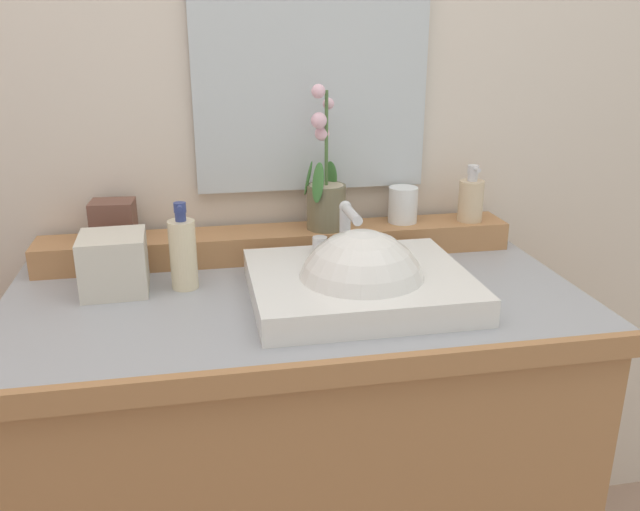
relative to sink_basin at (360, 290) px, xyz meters
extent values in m
cube|color=beige|center=(-0.12, 0.47, 0.37)|extent=(3.13, 0.20, 2.55)
cube|color=#AA7547|center=(-0.12, 0.06, -0.48)|extent=(1.14, 0.58, 0.85)
cube|color=#989CA4|center=(-0.12, 0.06, -0.04)|extent=(1.17, 0.61, 0.04)
cube|color=#AA7547|center=(-0.12, -0.24, -0.04)|extent=(1.17, 0.02, 0.04)
cube|color=#AA7547|center=(-0.12, 0.29, 0.01)|extent=(1.10, 0.12, 0.06)
cube|color=white|center=(0.00, 0.01, 0.01)|extent=(0.43, 0.37, 0.05)
sphere|color=white|center=(0.00, -0.01, 0.00)|extent=(0.26, 0.26, 0.26)
cylinder|color=silver|center=(0.00, 0.14, 0.08)|extent=(0.02, 0.02, 0.10)
cylinder|color=silver|center=(0.00, 0.09, 0.13)|extent=(0.02, 0.11, 0.02)
sphere|color=silver|center=(0.00, 0.14, 0.13)|extent=(0.03, 0.03, 0.03)
cylinder|color=silver|center=(-0.05, 0.14, 0.05)|extent=(0.03, 0.03, 0.04)
cylinder|color=silver|center=(0.06, 0.14, 0.05)|extent=(0.03, 0.03, 0.04)
cylinder|color=#676046|center=(-0.01, 0.28, 0.10)|extent=(0.09, 0.09, 0.10)
cylinder|color=tan|center=(-0.01, 0.28, 0.14)|extent=(0.08, 0.08, 0.01)
cylinder|color=#476B38|center=(-0.01, 0.28, 0.26)|extent=(0.01, 0.01, 0.21)
ellipsoid|color=#387033|center=(-0.05, 0.30, 0.16)|extent=(0.03, 0.03, 0.08)
ellipsoid|color=#387033|center=(-0.04, 0.25, 0.16)|extent=(0.04, 0.04, 0.09)
ellipsoid|color=#387033|center=(0.01, 0.32, 0.16)|extent=(0.04, 0.03, 0.07)
sphere|color=#EAB8CB|center=(-0.02, 0.29, 0.27)|extent=(0.03, 0.03, 0.03)
sphere|color=#EAB8CB|center=(-0.03, 0.27, 0.30)|extent=(0.04, 0.04, 0.04)
sphere|color=#EAB8CB|center=(0.00, 0.31, 0.33)|extent=(0.03, 0.03, 0.03)
sphere|color=#EAB8CB|center=(-0.03, 0.26, 0.36)|extent=(0.03, 0.03, 0.03)
cylinder|color=beige|center=(0.35, 0.28, 0.09)|extent=(0.06, 0.06, 0.10)
cylinder|color=silver|center=(0.35, 0.28, 0.15)|extent=(0.02, 0.02, 0.02)
cylinder|color=silver|center=(0.35, 0.28, 0.17)|extent=(0.03, 0.03, 0.02)
cylinder|color=silver|center=(0.35, 0.26, 0.18)|extent=(0.01, 0.03, 0.01)
cylinder|color=silver|center=(0.18, 0.30, 0.09)|extent=(0.07, 0.07, 0.09)
cube|color=brown|center=(-0.49, 0.30, 0.09)|extent=(0.10, 0.08, 0.08)
cylinder|color=beige|center=(-0.34, 0.13, 0.05)|extent=(0.06, 0.06, 0.14)
cylinder|color=navy|center=(-0.34, 0.13, 0.13)|extent=(0.02, 0.02, 0.02)
cylinder|color=navy|center=(-0.34, 0.13, 0.15)|extent=(0.02, 0.02, 0.02)
cylinder|color=navy|center=(-0.34, 0.12, 0.16)|extent=(0.01, 0.03, 0.01)
cube|color=beige|center=(-0.48, 0.14, 0.04)|extent=(0.13, 0.13, 0.12)
cube|color=silver|center=(-0.03, 0.36, 0.37)|extent=(0.54, 0.02, 0.48)
camera|label=1|loc=(-0.31, -1.17, 0.50)|focal=36.82mm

